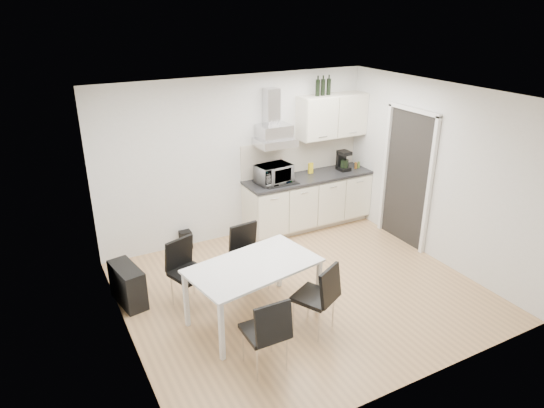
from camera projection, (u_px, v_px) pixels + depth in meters
The scene contains 15 objects.
ground at pixel (301, 290), 6.52m from camera, with size 4.50×4.50×0.00m, color tan.
wall_back at pixel (237, 159), 7.65m from camera, with size 4.50×0.10×2.60m, color silver.
wall_front at pixel (419, 275), 4.39m from camera, with size 4.50×0.10×2.60m, color silver.
wall_left at pixel (119, 240), 5.04m from camera, with size 0.10×4.00×2.60m, color silver.
wall_right at pixel (436, 174), 6.99m from camera, with size 0.10×4.00×2.60m, color silver.
ceiling at pixel (306, 96), 5.52m from camera, with size 4.50×4.50×0.00m, color white.
doorway at pixel (406, 179), 7.52m from camera, with size 0.08×1.04×2.10m, color white.
kitchenette at pixel (309, 180), 8.13m from camera, with size 2.22×0.64×2.52m.
dining_table at pixel (253, 270), 5.69m from camera, with size 1.64×1.12×0.75m.
chair_far_left at pixel (190, 275), 6.05m from camera, with size 0.44×0.50×0.88m, color black, non-canonical shape.
chair_far_right at pixel (251, 259), 6.43m from camera, with size 0.44×0.50×0.88m, color black, non-canonical shape.
chair_near_left at pixel (265, 332), 5.00m from camera, with size 0.44×0.50×0.88m, color black, non-canonical shape.
chair_near_right at pixel (314, 297), 5.58m from camera, with size 0.44×0.50×0.88m, color black, non-canonical shape.
guitar_amp at pixel (128, 285), 6.16m from camera, with size 0.37×0.66×0.52m.
floor_speaker at pixel (186, 240), 7.59m from camera, with size 0.17×0.15×0.29m, color black.
Camera 1 is at (-2.96, -4.73, 3.58)m, focal length 32.00 mm.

